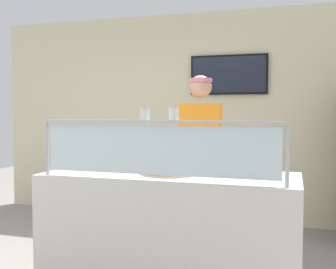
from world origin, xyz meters
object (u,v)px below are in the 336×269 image
Objects in this scene: pepper_flake_shaker at (174,114)px; worker_figure at (200,157)px; pizza_tray at (169,172)px; pizza_box_stack at (82,153)px; pizza_server at (173,169)px; parmesan_shaker at (145,115)px.

worker_figure reaches higher than pepper_flake_shaker.
pizza_box_stack is at bearing 134.62° from pizza_tray.
pizza_box_stack is at bearing 150.01° from worker_figure.
pepper_flake_shaker reaches higher than pizza_server.
parmesan_shaker is (-0.08, -0.32, 0.44)m from pizza_tray.
pizza_tray is 0.56m from pepper_flake_shaker.
parmesan_shaker is 1.11m from worker_figure.
worker_figure is (0.09, 0.71, 0.04)m from pizza_tray.
pizza_server is at bearing -25.86° from pizza_tray.
pizza_tray is at bearing 112.44° from pepper_flake_shaker.
worker_figure is at bearing 82.95° from pizza_tray.
pizza_tray is 0.96× the size of pizza_box_stack.
pepper_flake_shaker reaches higher than pizza_tray.
parmesan_shaker is at bearing -51.36° from pizza_box_stack.
pizza_tray is 2.48m from pizza_box_stack.
pizza_server is 0.58× the size of pizza_box_stack.
pepper_flake_shaker is at bearing -48.02° from pizza_box_stack.
pizza_server is at bearing -45.04° from pizza_box_stack.
pepper_flake_shaker is at bearing -67.56° from pizza_tray.
parmesan_shaker is 2.72m from pizza_box_stack.
pizza_box_stack is (-1.66, 2.08, -0.53)m from parmesan_shaker.
worker_figure is at bearing -29.99° from pizza_box_stack.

